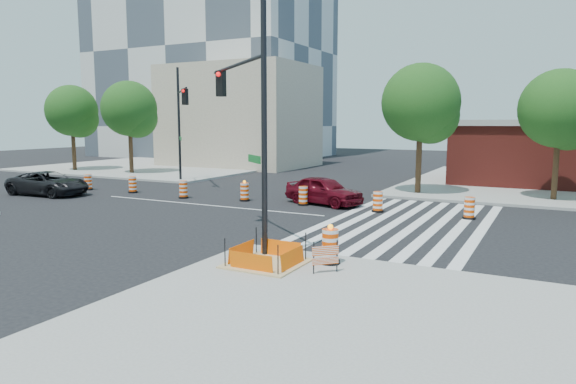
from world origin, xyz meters
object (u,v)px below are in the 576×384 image
(dark_suv, at_px, (48,183))
(signal_pole_nw, at_px, (181,113))
(signal_pole_se, at_px, (247,105))
(red_coupe, at_px, (324,190))

(dark_suv, relative_size, signal_pole_nw, 0.63)
(signal_pole_se, bearing_deg, dark_suv, 22.93)
(dark_suv, relative_size, signal_pole_se, 0.63)
(dark_suv, distance_m, signal_pole_nw, 10.07)
(red_coupe, height_order, signal_pole_se, signal_pole_se)
(dark_suv, height_order, signal_pole_nw, signal_pole_nw)
(red_coupe, distance_m, dark_suv, 17.04)
(red_coupe, distance_m, signal_pole_se, 11.15)
(dark_suv, bearing_deg, signal_pole_se, -111.76)
(red_coupe, xyz_separation_m, signal_pole_se, (1.56, -10.19, 4.25))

